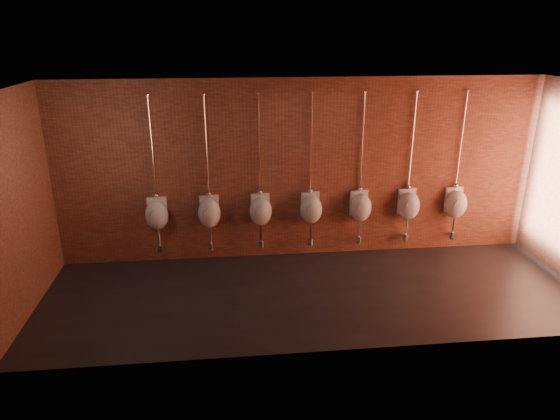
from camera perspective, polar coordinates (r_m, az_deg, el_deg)
The scene contains 9 objects.
ground at distance 8.04m, azimuth 3.91°, elevation -9.48°, with size 8.50×8.50×0.00m, color black.
room_shell at distance 7.26m, azimuth 4.29°, elevation 4.45°, with size 8.54×3.04×3.22m.
urinal_0 at distance 8.86m, azimuth -13.90°, elevation -0.48°, with size 0.43×0.39×2.72m.
urinal_1 at distance 8.78m, azimuth -8.09°, elevation -0.26°, with size 0.43×0.39×2.72m.
urinal_2 at distance 8.79m, azimuth -2.23°, elevation -0.05°, with size 0.43×0.39×2.72m.
urinal_3 at distance 8.89m, azimuth 3.56°, elevation 0.17°, with size 0.43×0.39×2.72m.
urinal_4 at distance 9.08m, azimuth 9.16°, elevation 0.37°, with size 0.43×0.39×2.72m.
urinal_5 at distance 9.35m, azimuth 14.48°, elevation 0.57°, with size 0.43×0.39×2.72m.
urinal_6 at distance 9.70m, azimuth 19.47°, elevation 0.74°, with size 0.43×0.39×2.72m.
Camera 1 is at (-1.29, -6.87, 3.98)m, focal length 32.00 mm.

